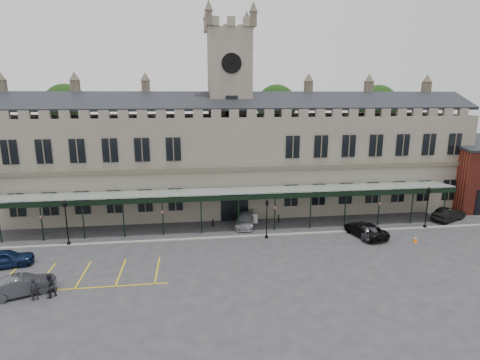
{
  "coord_description": "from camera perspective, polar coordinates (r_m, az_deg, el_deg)",
  "views": [
    {
      "loc": [
        -4.86,
        -30.85,
        14.48
      ],
      "look_at": [
        0.0,
        6.0,
        6.0
      ],
      "focal_mm": 28.0,
      "sensor_mm": 36.0,
      "label": 1
    }
  ],
  "objects": [
    {
      "name": "ground",
      "position": [
        34.42,
        1.34,
        -12.03
      ],
      "size": [
        140.0,
        140.0,
        0.0
      ],
      "primitive_type": "plane",
      "color": "#2F2F32"
    },
    {
      "name": "station_building",
      "position": [
        47.69,
        -1.56,
        3.17
      ],
      "size": [
        60.0,
        10.36,
        17.3
      ],
      "color": "slate",
      "rests_on": "ground"
    },
    {
      "name": "clock_tower",
      "position": [
        47.12,
        -1.62,
        11.18
      ],
      "size": [
        5.6,
        5.6,
        24.8
      ],
      "color": "slate",
      "rests_on": "ground"
    },
    {
      "name": "canopy",
      "position": [
        40.46,
        -0.27,
        -4.51
      ],
      "size": [
        50.0,
        4.1,
        4.3
      ],
      "color": "#8C9E93",
      "rests_on": "ground"
    },
    {
      "name": "kerb",
      "position": [
        39.4,
        0.1,
        -8.61
      ],
      "size": [
        60.0,
        0.4,
        0.12
      ],
      "primitive_type": "cube",
      "color": "gray",
      "rests_on": "ground"
    },
    {
      "name": "parking_markings",
      "position": [
        33.98,
        -22.98,
        -13.46
      ],
      "size": [
        16.0,
        6.0,
        0.01
      ],
      "primitive_type": null,
      "color": "gold",
      "rests_on": "ground"
    },
    {
      "name": "tree_behind_left",
      "position": [
        58.44,
        -24.97,
        10.04
      ],
      "size": [
        6.0,
        6.0,
        16.0
      ],
      "color": "#332314",
      "rests_on": "ground"
    },
    {
      "name": "tree_behind_mid",
      "position": [
        57.33,
        5.56,
        11.13
      ],
      "size": [
        6.0,
        6.0,
        16.0
      ],
      "color": "#332314",
      "rests_on": "ground"
    },
    {
      "name": "tree_behind_right",
      "position": [
        62.89,
        20.16,
        10.56
      ],
      "size": [
        6.0,
        6.0,
        16.0
      ],
      "color": "#332314",
      "rests_on": "ground"
    },
    {
      "name": "lamp_post_left",
      "position": [
        40.17,
        -24.97,
        -5.35
      ],
      "size": [
        0.44,
        0.44,
        4.67
      ],
      "color": "black",
      "rests_on": "ground"
    },
    {
      "name": "lamp_post_mid",
      "position": [
        38.46,
        4.11,
        -5.37
      ],
      "size": [
        0.4,
        0.4,
        4.18
      ],
      "color": "black",
      "rests_on": "ground"
    },
    {
      "name": "lamp_post_right",
      "position": [
        45.91,
        26.65,
        -3.26
      ],
      "size": [
        0.45,
        0.45,
        4.76
      ],
      "color": "black",
      "rests_on": "ground"
    },
    {
      "name": "traffic_cone",
      "position": [
        41.9,
        25.15,
        -8.19
      ],
      "size": [
        0.4,
        0.4,
        0.63
      ],
      "rotation": [
        0.0,
        0.0,
        -0.35
      ],
      "color": "#FF6108",
      "rests_on": "ground"
    },
    {
      "name": "sign_board",
      "position": [
        43.29,
        2.28,
        -5.96
      ],
      "size": [
        0.63,
        0.09,
        1.08
      ],
      "rotation": [
        0.0,
        0.0,
        -0.08
      ],
      "color": "black",
      "rests_on": "ground"
    },
    {
      "name": "bollard_left",
      "position": [
        42.27,
        -4.15,
        -6.58
      ],
      "size": [
        0.16,
        0.16,
        0.89
      ],
      "primitive_type": "cylinder",
      "color": "black",
      "rests_on": "ground"
    },
    {
      "name": "bollard_right",
      "position": [
        43.87,
        5.91,
        -5.87
      ],
      "size": [
        0.16,
        0.16,
        0.9
      ],
      "primitive_type": "cylinder",
      "color": "black",
      "rests_on": "ground"
    },
    {
      "name": "car_left_a",
      "position": [
        38.52,
        -32.2,
        -10.09
      ],
      "size": [
        4.76,
        2.77,
        1.52
      ],
      "primitive_type": "imported",
      "rotation": [
        0.0,
        0.0,
        1.8
      ],
      "color": "#0D1B3A",
      "rests_on": "ground"
    },
    {
      "name": "car_left_b",
      "position": [
        32.9,
        -30.19,
        -13.69
      ],
      "size": [
        4.76,
        3.08,
        1.48
      ],
      "primitive_type": "imported",
      "rotation": [
        0.0,
        0.0,
        1.94
      ],
      "color": "#37393F",
      "rests_on": "ground"
    },
    {
      "name": "car_taxi",
      "position": [
        42.45,
        0.84,
        -6.1
      ],
      "size": [
        2.98,
        5.08,
        1.38
      ],
      "primitive_type": "imported",
      "rotation": [
        0.0,
        0.0,
        -0.23
      ],
      "color": "#9A9DA2",
      "rests_on": "ground"
    },
    {
      "name": "car_van",
      "position": [
        41.61,
        18.55,
        -7.16
      ],
      "size": [
        3.54,
        5.55,
        1.43
      ],
      "primitive_type": "imported",
      "rotation": [
        0.0,
        0.0,
        3.39
      ],
      "color": "black",
      "rests_on": "ground"
    },
    {
      "name": "car_right_a",
      "position": [
        41.45,
        18.66,
        -7.2
      ],
      "size": [
        2.05,
        4.49,
        1.49
      ],
      "primitive_type": "imported",
      "rotation": [
        0.0,
        0.0,
        3.07
      ],
      "color": "#37393F",
      "rests_on": "ground"
    },
    {
      "name": "car_right_b",
      "position": [
        50.54,
        29.21,
        -4.58
      ],
      "size": [
        4.9,
        3.41,
        1.53
      ],
      "primitive_type": "imported",
      "rotation": [
        0.0,
        0.0,
        2.0
      ],
      "color": "black",
      "rests_on": "ground"
    },
    {
      "name": "person_a",
      "position": [
        31.63,
        -28.84,
        -14.38
      ],
      "size": [
        0.72,
        0.6,
        1.7
      ],
      "primitive_type": "imported",
      "rotation": [
        0.0,
        0.0,
        0.36
      ],
      "color": "black",
      "rests_on": "ground"
    },
    {
      "name": "person_b",
      "position": [
        31.49,
        -27.06,
        -14.16
      ],
      "size": [
        1.13,
        1.12,
        1.84
      ],
      "primitive_type": "imported",
      "rotation": [
        0.0,
        0.0,
        3.91
      ],
      "color": "black",
      "rests_on": "ground"
    }
  ]
}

